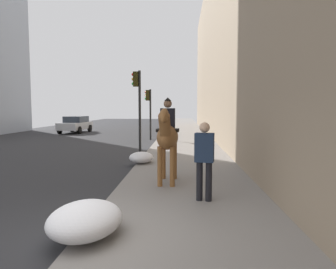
{
  "coord_description": "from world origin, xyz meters",
  "views": [
    {
      "loc": [
        -4.58,
        -1.67,
        2.11
      ],
      "look_at": [
        4.0,
        -1.27,
        1.4
      ],
      "focal_mm": 33.55,
      "sensor_mm": 36.0,
      "label": 1
    }
  ],
  "objects_px": {
    "pedestrian_greeting": "(204,156)",
    "car_near_lane": "(76,124)",
    "traffic_light_far_curb": "(149,106)",
    "traffic_light_near_curb": "(138,98)",
    "mounted_horse_near": "(167,136)"
  },
  "relations": [
    {
      "from": "pedestrian_greeting",
      "to": "car_near_lane",
      "type": "xyz_separation_m",
      "value": [
        20.44,
        9.87,
        -0.34
      ]
    },
    {
      "from": "mounted_horse_near",
      "to": "traffic_light_far_curb",
      "type": "xyz_separation_m",
      "value": [
        12.81,
        1.86,
        0.91
      ]
    },
    {
      "from": "car_near_lane",
      "to": "traffic_light_far_curb",
      "type": "xyz_separation_m",
      "value": [
        -6.05,
        -7.14,
        1.54
      ]
    },
    {
      "from": "pedestrian_greeting",
      "to": "traffic_light_near_curb",
      "type": "height_order",
      "value": "traffic_light_near_curb"
    },
    {
      "from": "pedestrian_greeting",
      "to": "car_near_lane",
      "type": "height_order",
      "value": "pedestrian_greeting"
    },
    {
      "from": "mounted_horse_near",
      "to": "car_near_lane",
      "type": "relative_size",
      "value": 0.53
    },
    {
      "from": "traffic_light_far_curb",
      "to": "traffic_light_near_curb",
      "type": "bearing_deg",
      "value": -178.78
    },
    {
      "from": "mounted_horse_near",
      "to": "traffic_light_near_curb",
      "type": "distance_m",
      "value": 6.98
    },
    {
      "from": "car_near_lane",
      "to": "traffic_light_near_curb",
      "type": "bearing_deg",
      "value": 32.96
    },
    {
      "from": "car_near_lane",
      "to": "traffic_light_near_curb",
      "type": "relative_size",
      "value": 1.11
    },
    {
      "from": "pedestrian_greeting",
      "to": "traffic_light_far_curb",
      "type": "distance_m",
      "value": 14.7
    },
    {
      "from": "car_near_lane",
      "to": "traffic_light_near_curb",
      "type": "height_order",
      "value": "traffic_light_near_curb"
    },
    {
      "from": "mounted_horse_near",
      "to": "pedestrian_greeting",
      "type": "bearing_deg",
      "value": 31.15
    },
    {
      "from": "traffic_light_near_curb",
      "to": "mounted_horse_near",
      "type": "bearing_deg",
      "value": -165.43
    },
    {
      "from": "mounted_horse_near",
      "to": "traffic_light_near_curb",
      "type": "relative_size",
      "value": 0.59
    }
  ]
}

